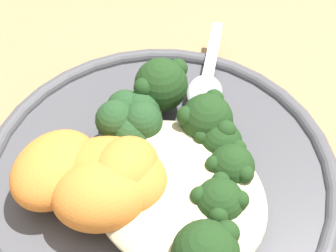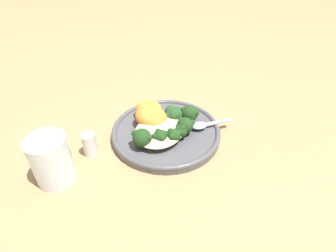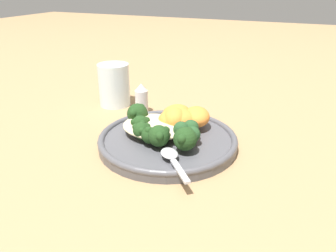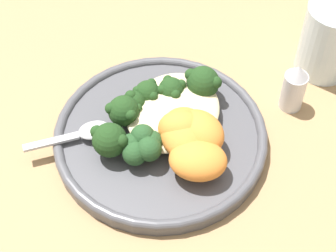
# 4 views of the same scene
# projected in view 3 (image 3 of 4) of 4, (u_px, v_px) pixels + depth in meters

# --- Properties ---
(ground_plane) EXTENTS (4.00, 4.00, 0.00)m
(ground_plane) POSITION_uv_depth(u_px,v_px,m) (158.00, 146.00, 0.60)
(ground_plane) COLOR #9E7A51
(plate) EXTENTS (0.25, 0.25, 0.02)m
(plate) POSITION_uv_depth(u_px,v_px,m) (168.00, 140.00, 0.60)
(plate) COLOR #4C4C51
(plate) RESTS_ON ground_plane
(quinoa_mound) EXTENTS (0.13, 0.11, 0.02)m
(quinoa_mound) POSITION_uv_depth(u_px,v_px,m) (156.00, 126.00, 0.60)
(quinoa_mound) COLOR beige
(quinoa_mound) RESTS_ON plate
(broccoli_stalk_0) EXTENTS (0.11, 0.05, 0.04)m
(broccoli_stalk_0) POSITION_uv_depth(u_px,v_px,m) (143.00, 116.00, 0.63)
(broccoli_stalk_0) COLOR #ADC675
(broccoli_stalk_0) RESTS_ON plate
(broccoli_stalk_1) EXTENTS (0.10, 0.07, 0.03)m
(broccoli_stalk_1) POSITION_uv_depth(u_px,v_px,m) (152.00, 124.00, 0.60)
(broccoli_stalk_1) COLOR #ADC675
(broccoli_stalk_1) RESTS_ON plate
(broccoli_stalk_2) EXTENTS (0.07, 0.09, 0.03)m
(broccoli_stalk_2) POSITION_uv_depth(u_px,v_px,m) (151.00, 130.00, 0.58)
(broccoli_stalk_2) COLOR #ADC675
(broccoli_stalk_2) RESTS_ON plate
(broccoli_stalk_3) EXTENTS (0.05, 0.10, 0.03)m
(broccoli_stalk_3) POSITION_uv_depth(u_px,v_px,m) (158.00, 133.00, 0.57)
(broccoli_stalk_3) COLOR #ADC675
(broccoli_stalk_3) RESTS_ON plate
(broccoli_stalk_4) EXTENTS (0.04, 0.12, 0.04)m
(broccoli_stalk_4) POSITION_uv_depth(u_px,v_px,m) (163.00, 134.00, 0.56)
(broccoli_stalk_4) COLOR #ADC675
(broccoli_stalk_4) RESTS_ON plate
(broccoli_stalk_5) EXTENTS (0.07, 0.10, 0.04)m
(broccoli_stalk_5) POSITION_uv_depth(u_px,v_px,m) (184.00, 137.00, 0.55)
(broccoli_stalk_5) COLOR #ADC675
(broccoli_stalk_5) RESTS_ON plate
(sweet_potato_chunk_0) EXTENTS (0.07, 0.08, 0.04)m
(sweet_potato_chunk_0) POSITION_uv_depth(u_px,v_px,m) (176.00, 115.00, 0.63)
(sweet_potato_chunk_0) COLOR orange
(sweet_potato_chunk_0) RESTS_ON plate
(sweet_potato_chunk_1) EXTENTS (0.06, 0.07, 0.04)m
(sweet_potato_chunk_1) POSITION_uv_depth(u_px,v_px,m) (174.00, 119.00, 0.61)
(sweet_potato_chunk_1) COLOR orange
(sweet_potato_chunk_1) RESTS_ON plate
(sweet_potato_chunk_2) EXTENTS (0.09, 0.09, 0.04)m
(sweet_potato_chunk_2) POSITION_uv_depth(u_px,v_px,m) (177.00, 119.00, 0.61)
(sweet_potato_chunk_2) COLOR orange
(sweet_potato_chunk_2) RESTS_ON plate
(sweet_potato_chunk_3) EXTENTS (0.07, 0.08, 0.04)m
(sweet_potato_chunk_3) POSITION_uv_depth(u_px,v_px,m) (196.00, 117.00, 0.63)
(sweet_potato_chunk_3) COLOR orange
(sweet_potato_chunk_3) RESTS_ON plate
(kale_tuft) EXTENTS (0.05, 0.05, 0.03)m
(kale_tuft) POSITION_uv_depth(u_px,v_px,m) (187.00, 131.00, 0.57)
(kale_tuft) COLOR #234723
(kale_tuft) RESTS_ON plate
(spoon) EXTENTS (0.08, 0.09, 0.01)m
(spoon) POSITION_uv_depth(u_px,v_px,m) (171.00, 157.00, 0.51)
(spoon) COLOR #B7B7BC
(spoon) RESTS_ON plate
(water_glass) EXTENTS (0.07, 0.07, 0.10)m
(water_glass) POSITION_uv_depth(u_px,v_px,m) (114.00, 85.00, 0.78)
(water_glass) COLOR silver
(water_glass) RESTS_ON ground_plane
(salt_shaker) EXTENTS (0.03, 0.03, 0.07)m
(salt_shaker) POSITION_uv_depth(u_px,v_px,m) (141.00, 99.00, 0.74)
(salt_shaker) COLOR silver
(salt_shaker) RESTS_ON ground_plane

